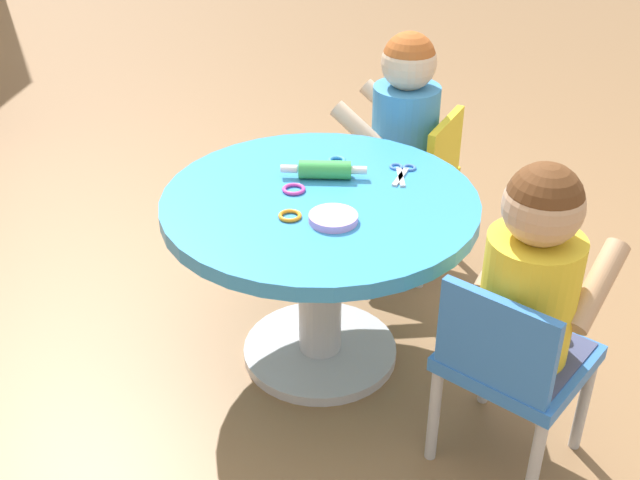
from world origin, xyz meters
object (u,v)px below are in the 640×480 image
(craft_table, at_px, (320,242))
(seated_child_left, at_px, (533,272))
(child_chair_left, at_px, (511,363))
(child_chair_right, at_px, (412,180))
(rolling_pin, at_px, (324,170))
(craft_scissors, at_px, (402,171))
(seated_child_right, at_px, (404,113))

(craft_table, xyz_separation_m, seated_child_left, (-0.31, -0.50, 0.15))
(child_chair_left, height_order, child_chair_right, same)
(craft_table, bearing_deg, seated_child_left, -121.89)
(rolling_pin, distance_m, craft_scissors, 0.22)
(child_chair_left, bearing_deg, craft_table, 54.24)
(seated_child_left, distance_m, rolling_pin, 0.66)
(seated_child_left, xyz_separation_m, seated_child_right, (0.87, 0.30, 0.00))
(craft_table, distance_m, seated_child_left, 0.61)
(seated_child_right, bearing_deg, rolling_pin, 155.96)
(child_chair_right, distance_m, seated_child_right, 0.23)
(child_chair_left, relative_size, craft_scissors, 3.92)
(child_chair_right, relative_size, craft_scissors, 3.92)
(seated_child_right, bearing_deg, child_chair_right, -109.94)
(craft_table, distance_m, child_chair_right, 0.60)
(seated_child_left, height_order, rolling_pin, seated_child_left)
(craft_table, height_order, seated_child_left, seated_child_left)
(child_chair_left, distance_m, rolling_pin, 0.70)
(child_chair_right, distance_m, rolling_pin, 0.55)
(seated_child_left, height_order, seated_child_right, same)
(seated_child_right, bearing_deg, craft_scissors, -179.01)
(seated_child_left, height_order, craft_scissors, seated_child_left)
(child_chair_right, xyz_separation_m, craft_scissors, (-0.38, 0.03, 0.21))
(seated_child_left, relative_size, craft_scissors, 3.73)
(child_chair_right, relative_size, seated_child_right, 1.05)
(child_chair_left, xyz_separation_m, seated_child_left, (0.03, -0.02, 0.23))
(seated_child_right, xyz_separation_m, craft_scissors, (-0.39, -0.01, -0.01))
(seated_child_left, bearing_deg, craft_table, 58.11)
(child_chair_left, distance_m, child_chair_right, 0.92)
(craft_table, distance_m, rolling_pin, 0.19)
(craft_scissors, bearing_deg, rolling_pin, 105.89)
(craft_scissors, bearing_deg, craft_table, 129.43)
(seated_child_left, relative_size, child_chair_right, 0.95)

